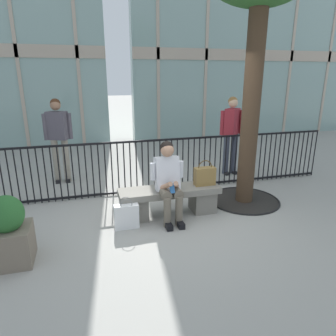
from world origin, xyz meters
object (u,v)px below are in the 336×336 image
at_px(shopping_bag, 126,216).
at_px(bystander_further_back, 58,134).
at_px(seated_person_with_phone, 169,179).
at_px(handbag_on_bench, 205,176).
at_px(planter, 9,233).
at_px(stone_bench, 170,199).
at_px(bystander_at_railing, 232,130).

relative_size(shopping_bag, bystander_further_back, 0.27).
distance_m(seated_person_with_phone, shopping_bag, 0.83).
xyz_separation_m(handbag_on_bench, planter, (-2.74, -0.73, -0.21)).
distance_m(stone_bench, bystander_at_railing, 2.63).
bearing_deg(bystander_further_back, handbag_on_bench, -43.00).
height_order(stone_bench, bystander_further_back, bystander_further_back).
xyz_separation_m(seated_person_with_phone, planter, (-2.11, -0.61, -0.26)).
height_order(stone_bench, handbag_on_bench, handbag_on_bench).
height_order(stone_bench, bystander_at_railing, bystander_at_railing).
height_order(seated_person_with_phone, planter, seated_person_with_phone).
distance_m(stone_bench, seated_person_with_phone, 0.40).
bearing_deg(seated_person_with_phone, bystander_at_railing, 42.77).
bearing_deg(seated_person_with_phone, planter, -163.79).
distance_m(stone_bench, planter, 2.29).
bearing_deg(handbag_on_bench, planter, -165.08).
bearing_deg(handbag_on_bench, seated_person_with_phone, -169.43).
relative_size(stone_bench, handbag_on_bench, 3.87).
relative_size(handbag_on_bench, shopping_bag, 0.88).
distance_m(seated_person_with_phone, bystander_at_railing, 2.68).
bearing_deg(shopping_bag, planter, -161.56).
height_order(shopping_bag, bystander_at_railing, bystander_at_railing).
height_order(stone_bench, seated_person_with_phone, seated_person_with_phone).
xyz_separation_m(stone_bench, planter, (-2.16, -0.74, 0.12)).
height_order(shopping_bag, bystander_further_back, bystander_further_back).
xyz_separation_m(bystander_at_railing, planter, (-4.06, -2.42, -0.61)).
height_order(handbag_on_bench, shopping_bag, handbag_on_bench).
bearing_deg(shopping_bag, seated_person_with_phone, 11.31).
bearing_deg(stone_bench, handbag_on_bench, -0.99).
relative_size(seated_person_with_phone, handbag_on_bench, 2.93).
height_order(seated_person_with_phone, bystander_further_back, bystander_further_back).
bearing_deg(bystander_further_back, stone_bench, -51.13).
bearing_deg(bystander_at_railing, handbag_on_bench, -127.95).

